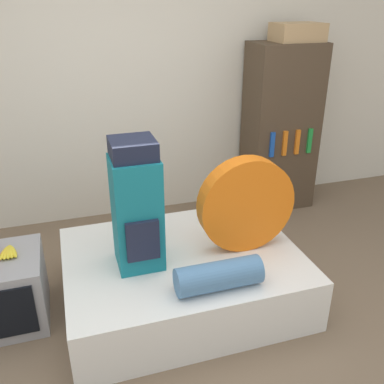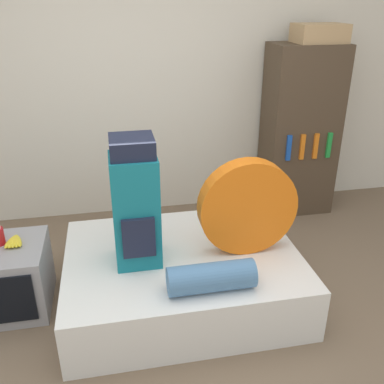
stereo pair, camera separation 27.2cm
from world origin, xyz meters
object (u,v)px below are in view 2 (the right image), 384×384
object	(u,v)px
backpack	(135,204)
tent_bag	(247,207)
television	(8,278)
sleeping_roll	(211,277)
cardboard_box	(320,33)
bookshelf	(300,131)

from	to	relation	value
backpack	tent_bag	xyz separation A→B (m)	(0.72, -0.02, -0.08)
backpack	television	distance (m)	1.04
sleeping_roll	cardboard_box	xyz separation A→B (m)	(1.32, 1.61, 1.20)
tent_bag	bookshelf	xyz separation A→B (m)	(0.91, 1.24, 0.09)
television	bookshelf	bearing A→B (deg)	23.00
tent_bag	sleeping_roll	distance (m)	0.56
sleeping_roll	television	world-z (taller)	sleeping_roll
sleeping_roll	backpack	bearing A→B (deg)	134.28
television	cardboard_box	size ratio (longest dim) A/B	1.25
sleeping_roll	tent_bag	bearing A→B (deg)	49.21
backpack	sleeping_roll	bearing A→B (deg)	-45.72
bookshelf	tent_bag	bearing A→B (deg)	-126.23
television	bookshelf	world-z (taller)	bookshelf
sleeping_roll	television	size ratio (longest dim) A/B	0.96
tent_bag	television	size ratio (longest dim) A/B	1.22
tent_bag	cardboard_box	bearing A→B (deg)	51.21
tent_bag	backpack	bearing A→B (deg)	178.20
backpack	sleeping_roll	world-z (taller)	backpack
tent_bag	television	world-z (taller)	tent_bag
sleeping_roll	television	bearing A→B (deg)	156.15
television	cardboard_box	bearing A→B (deg)	22.13
tent_bag	sleeping_roll	xyz separation A→B (m)	(-0.33, -0.38, -0.24)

